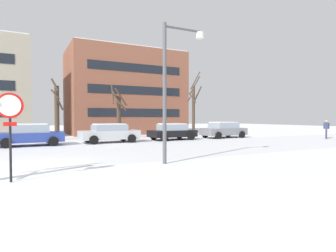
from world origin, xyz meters
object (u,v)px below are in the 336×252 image
at_px(stop_sign, 10,119).
at_px(pedestrian_crossing, 326,128).
at_px(parked_car_blue, 30,135).
at_px(parked_car_black, 172,132).
at_px(parked_car_silver, 109,133).
at_px(street_lamp, 172,78).
at_px(parked_car_gray, 223,130).

distance_m(stop_sign, pedestrian_crossing, 25.31).
relative_size(parked_car_blue, pedestrian_crossing, 2.57).
xyz_separation_m(parked_car_blue, parked_car_black, (10.95, 0.07, -0.04)).
xyz_separation_m(parked_car_silver, pedestrian_crossing, (18.30, -5.18, 0.24)).
height_order(street_lamp, parked_car_silver, street_lamp).
bearing_deg(parked_car_silver, street_lamp, -91.39).
height_order(parked_car_gray, pedestrian_crossing, pedestrian_crossing).
height_order(parked_car_silver, pedestrian_crossing, pedestrian_crossing).
bearing_deg(pedestrian_crossing, parked_car_gray, 144.33).
height_order(parked_car_blue, parked_car_black, parked_car_blue).
xyz_separation_m(stop_sign, pedestrian_crossing, (24.47, 6.38, -0.89)).
xyz_separation_m(parked_car_gray, pedestrian_crossing, (7.35, -5.27, 0.22)).
bearing_deg(stop_sign, street_lamp, 8.49).
xyz_separation_m(street_lamp, parked_car_silver, (0.26, 10.67, -2.83)).
bearing_deg(parked_car_blue, parked_car_gray, 0.27).
height_order(parked_car_blue, parked_car_silver, parked_car_blue).
bearing_deg(parked_car_blue, street_lamp, -64.00).
height_order(street_lamp, parked_car_gray, street_lamp).
relative_size(street_lamp, parked_car_gray, 1.33).
height_order(parked_car_black, pedestrian_crossing, pedestrian_crossing).
height_order(street_lamp, pedestrian_crossing, street_lamp).
xyz_separation_m(street_lamp, parked_car_blue, (-5.22, 10.69, -2.82)).
distance_m(street_lamp, pedestrian_crossing, 19.53).
xyz_separation_m(street_lamp, parked_car_black, (5.73, 10.76, -2.86)).
bearing_deg(parked_car_gray, stop_sign, -145.76).
distance_m(parked_car_black, pedestrian_crossing, 13.86).
relative_size(stop_sign, parked_car_silver, 0.59).
height_order(street_lamp, parked_car_blue, street_lamp).
xyz_separation_m(street_lamp, parked_car_gray, (11.21, 10.77, -2.82)).
relative_size(stop_sign, street_lamp, 0.46).
bearing_deg(parked_car_blue, stop_sign, -93.47).
height_order(stop_sign, parked_car_blue, stop_sign).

